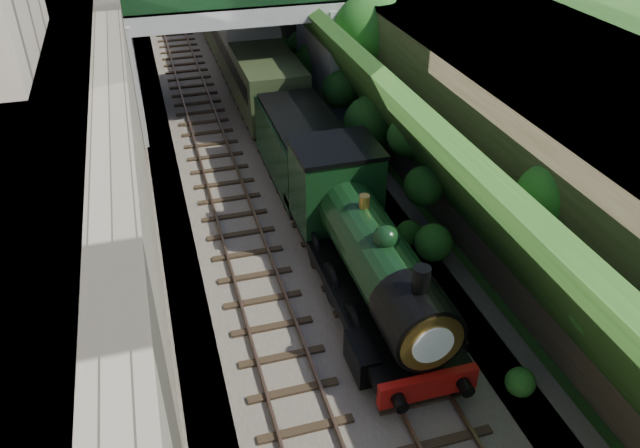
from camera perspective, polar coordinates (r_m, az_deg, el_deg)
The scene contains 12 objects.
trackbed at distance 29.99m, azimuth -6.03°, elevation 7.33°, with size 10.00×90.00×0.20m, color #473F38.
retaining_wall at distance 28.33m, azimuth -17.65°, elevation 11.86°, with size 1.00×90.00×7.00m, color #756B56.
street_plateau_left at distance 28.66m, azimuth -24.68°, elevation 10.62°, with size 6.00×90.00×7.00m, color #262628.
street_plateau_right at distance 31.72m, azimuth 11.24°, elevation 14.27°, with size 8.00×90.00×6.25m, color #262628.
embankment_slope at distance 29.43m, azimuth 3.83°, elevation 12.67°, with size 4.42×90.00×6.36m.
track_left at distance 29.69m, azimuth -9.86°, elevation 7.04°, with size 2.50×90.00×0.20m.
track_right at distance 30.13m, azimuth -3.79°, elevation 7.89°, with size 2.50×90.00×0.20m.
road_bridge at distance 32.40m, azimuth -6.19°, elevation 16.87°, with size 16.00×6.40×7.25m.
tree at distance 30.22m, azimuth 4.81°, elevation 16.86°, with size 3.60×3.80×6.60m.
locomotive at distance 19.39m, azimuth 4.05°, elevation -2.22°, with size 3.10×10.22×3.83m.
tender at distance 25.56m, azimuth -1.58°, elevation 6.50°, with size 2.70×6.00×3.05m.
coach_front at distance 36.87m, azimuth -6.86°, elevation 15.55°, with size 2.90×18.00×3.70m.
Camera 1 is at (-4.54, -6.63, 13.12)m, focal length 35.00 mm.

